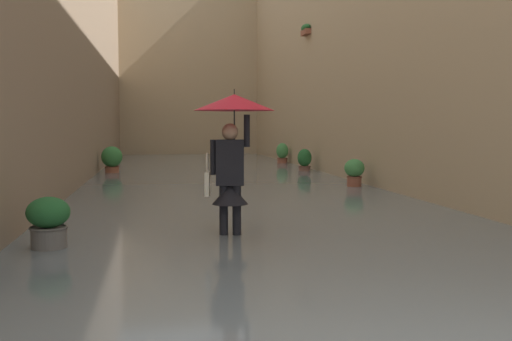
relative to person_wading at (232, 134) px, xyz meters
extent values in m
plane|color=gray|center=(-0.68, -8.66, -1.54)|extent=(71.12, 71.12, 0.00)
cube|color=slate|center=(-0.68, -8.66, -1.46)|extent=(7.92, 34.45, 0.15)
cube|color=brown|center=(-4.14, -12.19, 3.34)|extent=(0.20, 0.70, 0.18)
ellipsoid|color=#23602D|center=(-4.14, -12.19, 3.50)|extent=(0.28, 0.76, 0.24)
cube|color=gray|center=(3.78, -8.66, 2.70)|extent=(1.80, 32.45, 8.47)
cube|color=tan|center=(-0.68, -23.78, 3.19)|extent=(10.72, 1.80, 9.47)
cube|color=#4C4233|center=(0.12, -0.02, -1.49)|extent=(0.15, 0.25, 0.10)
cylinder|color=black|center=(0.12, -0.02, -1.07)|extent=(0.14, 0.14, 0.73)
cube|color=#4C4233|center=(-0.06, 0.01, -1.49)|extent=(0.15, 0.25, 0.10)
cylinder|color=black|center=(-0.06, 0.01, -1.07)|extent=(0.14, 0.14, 0.73)
cube|color=black|center=(0.03, -0.01, -0.39)|extent=(0.41, 0.28, 0.62)
cone|color=black|center=(0.03, -0.01, -0.82)|extent=(0.57, 0.57, 0.28)
sphere|color=tan|center=(0.03, -0.01, 0.03)|extent=(0.23, 0.23, 0.23)
cylinder|color=black|center=(-0.20, 0.03, 0.04)|extent=(0.10, 0.10, 0.44)
cylinder|color=black|center=(0.26, -0.04, -0.32)|extent=(0.10, 0.10, 0.48)
cylinder|color=black|center=(-0.03, 0.00, 0.17)|extent=(0.02, 0.02, 0.51)
cone|color=red|center=(-0.03, 0.00, 0.43)|extent=(1.10, 1.10, 0.22)
cylinder|color=black|center=(-0.03, 0.00, 0.57)|extent=(0.01, 0.01, 0.08)
cube|color=beige|center=(0.34, -0.03, -0.68)|extent=(0.10, 0.29, 0.32)
torus|color=beige|center=(0.34, -0.03, -0.40)|extent=(0.07, 0.30, 0.30)
cylinder|color=brown|center=(-3.80, -10.93, -1.39)|extent=(0.39, 0.39, 0.29)
torus|color=brown|center=(-3.80, -10.93, -1.25)|extent=(0.43, 0.43, 0.04)
ellipsoid|color=#23602D|center=(-3.80, -10.93, -0.96)|extent=(0.47, 0.47, 0.59)
cylinder|color=#66605B|center=(2.34, 0.50, -1.34)|extent=(0.43, 0.43, 0.40)
torus|color=#56524E|center=(2.34, 0.50, -1.14)|extent=(0.46, 0.46, 0.04)
ellipsoid|color=#23602D|center=(2.34, 0.50, -0.95)|extent=(0.53, 0.53, 0.38)
cylinder|color=brown|center=(-3.92, -14.95, -1.37)|extent=(0.41, 0.41, 0.33)
torus|color=brown|center=(-3.92, -14.95, -1.20)|extent=(0.44, 0.44, 0.04)
ellipsoid|color=#428947|center=(-3.92, -14.95, -0.90)|extent=(0.48, 0.48, 0.61)
cylinder|color=#9E563D|center=(2.44, -11.22, -1.37)|extent=(0.43, 0.43, 0.33)
torus|color=brown|center=(2.44, -11.22, -1.21)|extent=(0.47, 0.47, 0.04)
ellipsoid|color=#387F3D|center=(2.44, -11.22, -0.88)|extent=(0.66, 0.66, 0.66)
cylinder|color=brown|center=(-3.79, -5.89, -1.35)|extent=(0.35, 0.35, 0.38)
torus|color=brown|center=(-3.79, -5.89, -1.16)|extent=(0.39, 0.39, 0.04)
ellipsoid|color=#428947|center=(-3.79, -5.89, -0.94)|extent=(0.50, 0.50, 0.44)
camera|label=1|loc=(1.02, 7.96, 0.11)|focal=41.27mm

